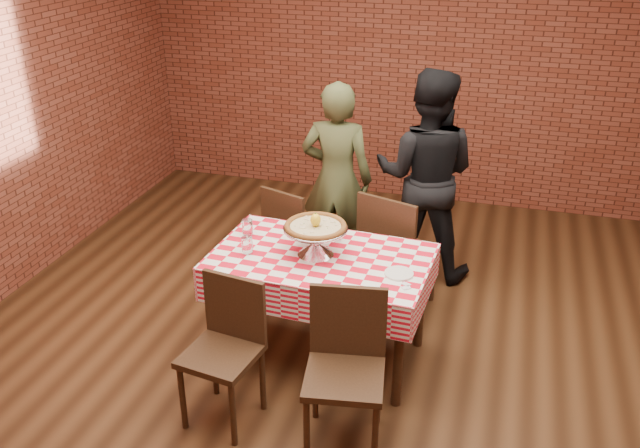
# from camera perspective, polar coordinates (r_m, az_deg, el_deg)

# --- Properties ---
(ground) EXTENTS (6.00, 6.00, 0.00)m
(ground) POSITION_cam_1_polar(r_m,az_deg,el_deg) (4.60, 2.17, -12.00)
(ground) COLOR black
(ground) RESTS_ON ground
(back_wall) EXTENTS (5.50, 0.00, 5.50)m
(back_wall) POSITION_cam_1_polar(r_m,az_deg,el_deg) (6.74, 8.81, 13.68)
(back_wall) COLOR maroon
(back_wall) RESTS_ON ground
(table) EXTENTS (1.39, 0.88, 0.75)m
(table) POSITION_cam_1_polar(r_m,az_deg,el_deg) (4.53, 0.09, -6.92)
(table) COLOR #372213
(table) RESTS_ON ground
(tablecloth) EXTENTS (1.43, 0.92, 0.23)m
(tablecloth) POSITION_cam_1_polar(r_m,az_deg,el_deg) (4.39, 0.09, -3.99)
(tablecloth) COLOR red
(tablecloth) RESTS_ON table
(pizza_stand) EXTENTS (0.49, 0.49, 0.18)m
(pizza_stand) POSITION_cam_1_polar(r_m,az_deg,el_deg) (4.31, -0.37, -1.42)
(pizza_stand) COLOR silver
(pizza_stand) RESTS_ON tablecloth
(pizza) EXTENTS (0.46, 0.46, 0.03)m
(pizza) POSITION_cam_1_polar(r_m,az_deg,el_deg) (4.27, -0.37, -0.24)
(pizza) COLOR beige
(pizza) RESTS_ON pizza_stand
(lemon) EXTENTS (0.08, 0.08, 0.08)m
(lemon) POSITION_cam_1_polar(r_m,az_deg,el_deg) (4.25, -0.37, 0.34)
(lemon) COLOR yellow
(lemon) RESTS_ON pizza
(water_glass_left) EXTENTS (0.07, 0.07, 0.11)m
(water_glass_left) POSITION_cam_1_polar(r_m,az_deg,el_deg) (4.36, -6.07, -1.78)
(water_glass_left) COLOR white
(water_glass_left) RESTS_ON tablecloth
(water_glass_right) EXTENTS (0.07, 0.07, 0.11)m
(water_glass_right) POSITION_cam_1_polar(r_m,az_deg,el_deg) (4.60, -6.04, -0.28)
(water_glass_right) COLOR white
(water_glass_right) RESTS_ON tablecloth
(side_plate) EXTENTS (0.18, 0.18, 0.01)m
(side_plate) POSITION_cam_1_polar(r_m,az_deg,el_deg) (4.15, 6.58, -4.10)
(side_plate) COLOR white
(side_plate) RESTS_ON tablecloth
(sweetener_packet_a) EXTENTS (0.06, 0.06, 0.00)m
(sweetener_packet_a) POSITION_cam_1_polar(r_m,az_deg,el_deg) (4.02, 7.17, -5.28)
(sweetener_packet_a) COLOR white
(sweetener_packet_a) RESTS_ON tablecloth
(sweetener_packet_b) EXTENTS (0.06, 0.05, 0.00)m
(sweetener_packet_b) POSITION_cam_1_polar(r_m,az_deg,el_deg) (4.05, 7.16, -4.99)
(sweetener_packet_b) COLOR white
(sweetener_packet_b) RESTS_ON tablecloth
(condiment_caddy) EXTENTS (0.09, 0.08, 0.13)m
(condiment_caddy) POSITION_cam_1_polar(r_m,az_deg,el_deg) (4.52, 1.35, -0.48)
(condiment_caddy) COLOR silver
(condiment_caddy) RESTS_ON tablecloth
(chair_near_left) EXTENTS (0.45, 0.45, 0.87)m
(chair_near_left) POSITION_cam_1_polar(r_m,az_deg,el_deg) (4.02, -8.24, -10.89)
(chair_near_left) COLOR #372213
(chair_near_left) RESTS_ON ground
(chair_near_right) EXTENTS (0.49, 0.49, 0.91)m
(chair_near_right) POSITION_cam_1_polar(r_m,az_deg,el_deg) (3.81, 2.04, -12.57)
(chair_near_right) COLOR #372213
(chair_near_right) RESTS_ON ground
(chair_far_left) EXTENTS (0.50, 0.50, 0.87)m
(chair_far_left) POSITION_cam_1_polar(r_m,az_deg,el_deg) (5.28, -1.87, -1.10)
(chair_far_left) COLOR #372213
(chair_far_left) RESTS_ON ground
(chair_far_right) EXTENTS (0.58, 0.58, 0.94)m
(chair_far_right) POSITION_cam_1_polar(r_m,az_deg,el_deg) (5.07, 6.54, -2.05)
(chair_far_right) COLOR #372213
(chair_far_right) RESTS_ON ground
(diner_olive) EXTENTS (0.59, 0.40, 1.57)m
(diner_olive) POSITION_cam_1_polar(r_m,az_deg,el_deg) (5.44, 1.40, 3.75)
(diner_olive) COLOR #424828
(diner_olive) RESTS_ON ground
(diner_black) EXTENTS (0.83, 0.66, 1.68)m
(diner_black) POSITION_cam_1_polar(r_m,az_deg,el_deg) (5.42, 8.77, 4.00)
(diner_black) COLOR black
(diner_black) RESTS_ON ground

